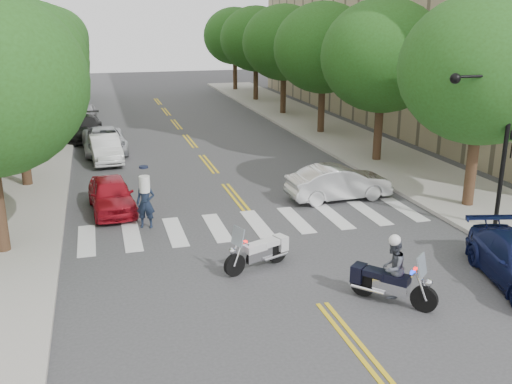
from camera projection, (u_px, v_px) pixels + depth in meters
name	position (u px, v px, depth m)	size (l,w,h in m)	color
ground	(322.00, 304.00, 15.54)	(140.00, 140.00, 0.00)	#38383A
sidewalk_left	(29.00, 149.00, 33.29)	(5.00, 60.00, 0.15)	#9E9991
sidewalk_right	(330.00, 132.00, 38.21)	(5.00, 60.00, 0.15)	#9E9991
tree_l_1	(13.00, 64.00, 24.50)	(6.40, 6.40, 8.45)	#382316
tree_l_2	(30.00, 53.00, 31.85)	(6.40, 6.40, 8.45)	#382316
tree_l_3	(41.00, 46.00, 39.21)	(6.40, 6.40, 8.45)	#382316
tree_l_4	(49.00, 41.00, 46.57)	(6.40, 6.40, 8.45)	#382316
tree_l_5	(54.00, 38.00, 53.93)	(6.40, 6.40, 8.45)	#382316
tree_r_0	(483.00, 70.00, 21.69)	(6.40, 6.40, 8.45)	#382316
tree_r_1	(383.00, 56.00, 29.05)	(6.40, 6.40, 8.45)	#382316
tree_r_2	(323.00, 48.00, 36.41)	(6.40, 6.40, 8.45)	#382316
tree_r_3	(284.00, 43.00, 43.77)	(6.40, 6.40, 8.45)	#382316
tree_r_4	(256.00, 39.00, 51.13)	(6.40, 6.40, 8.45)	#382316
tree_r_5	(235.00, 36.00, 58.48)	(6.40, 6.40, 8.45)	#382316
traffic_signal_pole	(496.00, 131.00, 19.65)	(2.82, 0.42, 6.00)	black
motorcycle_police	(390.00, 272.00, 15.38)	(1.81, 2.01, 1.99)	black
motorcycle_parked	(262.00, 251.00, 17.67)	(2.26, 1.17, 1.52)	black
officer_standing	(146.00, 203.00, 20.90)	(0.69, 0.45, 1.89)	#161F32
convertible	(339.00, 183.00, 24.22)	(1.55, 4.45, 1.47)	silver
parked_car_a	(111.00, 195.00, 22.72)	(1.64, 4.08, 1.39)	#A6111F
parked_car_b	(105.00, 149.00, 30.54)	(1.48, 4.25, 1.40)	white
parked_car_c	(104.00, 140.00, 32.57)	(2.34, 5.07, 1.41)	#B5B8BE
parked_car_d	(85.00, 127.00, 36.22)	(2.06, 5.06, 1.47)	black
parked_car_e	(85.00, 113.00, 41.92)	(1.62, 4.03, 1.37)	#AEADB3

